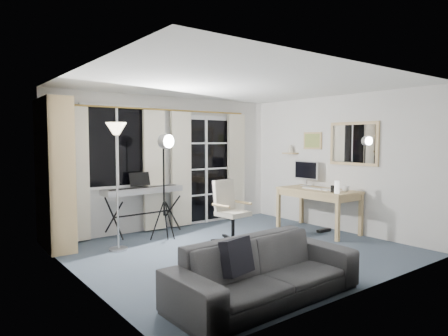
# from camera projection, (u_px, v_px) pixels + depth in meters

# --- Properties ---
(floor) EXTENTS (4.50, 4.00, 0.02)m
(floor) POSITION_uv_depth(u_px,v_px,m) (240.00, 251.00, 5.83)
(floor) COLOR #3A4755
(floor) RESTS_ON ground
(window) EXTENTS (1.20, 0.08, 1.40)m
(window) POSITION_uv_depth(u_px,v_px,m) (116.00, 147.00, 6.66)
(window) COLOR white
(window) RESTS_ON floor
(french_door) EXTENTS (1.32, 0.09, 2.11)m
(french_door) POSITION_uv_depth(u_px,v_px,m) (205.00, 170.00, 7.78)
(french_door) COLOR white
(french_door) RESTS_ON floor
(curtains) EXTENTS (3.60, 0.07, 2.13)m
(curtains) POSITION_uv_depth(u_px,v_px,m) (167.00, 169.00, 7.17)
(curtains) COLOR gold
(curtains) RESTS_ON floor
(bookshelf) EXTENTS (0.39, 1.05, 2.22)m
(bookshelf) POSITION_uv_depth(u_px,v_px,m) (52.00, 178.00, 5.88)
(bookshelf) COLOR tan
(bookshelf) RESTS_ON floor
(torchiere_lamp) EXTENTS (0.36, 0.36, 1.86)m
(torchiere_lamp) POSITION_uv_depth(u_px,v_px,m) (117.00, 148.00, 5.74)
(torchiere_lamp) COLOR #B2B2B7
(torchiere_lamp) RESTS_ON floor
(keyboard_piano) EXTENTS (1.39, 0.71, 0.99)m
(keyboard_piano) POSITION_uv_depth(u_px,v_px,m) (143.00, 191.00, 6.70)
(keyboard_piano) COLOR black
(keyboard_piano) RESTS_ON floor
(studio_light) EXTENTS (0.37, 0.38, 1.74)m
(studio_light) POSITION_uv_depth(u_px,v_px,m) (166.00, 154.00, 6.34)
(studio_light) COLOR black
(studio_light) RESTS_ON floor
(office_chair) EXTENTS (0.67, 0.68, 0.98)m
(office_chair) POSITION_uv_depth(u_px,v_px,m) (228.00, 205.00, 6.32)
(office_chair) COLOR black
(office_chair) RESTS_ON floor
(desk) EXTENTS (0.71, 1.41, 0.75)m
(desk) POSITION_uv_depth(u_px,v_px,m) (318.00, 194.00, 7.01)
(desk) COLOR #9F8152
(desk) RESTS_ON floor
(monitor) EXTENTS (0.18, 0.54, 0.47)m
(monitor) POSITION_uv_depth(u_px,v_px,m) (306.00, 171.00, 7.46)
(monitor) COLOR silver
(monitor) RESTS_ON desk
(desk_clutter) EXTENTS (0.44, 0.85, 0.95)m
(desk_clutter) POSITION_uv_depth(u_px,v_px,m) (326.00, 200.00, 6.80)
(desk_clutter) COLOR white
(desk_clutter) RESTS_ON desk
(mug) EXTENTS (0.12, 0.10, 0.12)m
(mug) POSITION_uv_depth(u_px,v_px,m) (346.00, 188.00, 6.67)
(mug) COLOR silver
(mug) RESTS_ON desk
(wall_mirror) EXTENTS (0.04, 0.94, 0.74)m
(wall_mirror) POSITION_uv_depth(u_px,v_px,m) (354.00, 144.00, 6.79)
(wall_mirror) COLOR tan
(wall_mirror) RESTS_ON floor
(framed_print) EXTENTS (0.03, 0.42, 0.32)m
(framed_print) POSITION_uv_depth(u_px,v_px,m) (313.00, 141.00, 7.50)
(framed_print) COLOR tan
(framed_print) RESTS_ON floor
(wall_shelf) EXTENTS (0.16, 0.30, 0.18)m
(wall_shelf) POSITION_uv_depth(u_px,v_px,m) (290.00, 150.00, 7.87)
(wall_shelf) COLOR tan
(wall_shelf) RESTS_ON floor
(sofa) EXTENTS (2.08, 0.65, 0.81)m
(sofa) POSITION_uv_depth(u_px,v_px,m) (265.00, 260.00, 4.00)
(sofa) COLOR #2D2D2F
(sofa) RESTS_ON floor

